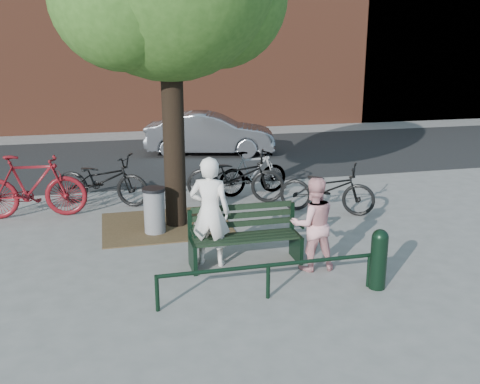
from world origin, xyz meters
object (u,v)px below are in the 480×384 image
object	(u,v)px
person_right	(313,224)
bollard	(379,257)
park_bench	(244,234)
litter_bin	(154,210)
parked_car	(210,134)
person_left	(210,212)
bicycle_c	(235,176)

from	to	relation	value
person_right	bollard	distance (m)	1.12
park_bench	person_right	distance (m)	1.09
person_right	litter_bin	xyz separation A→B (m)	(-2.20, 2.22, -0.29)
litter_bin	parked_car	world-z (taller)	parked_car
person_left	litter_bin	distance (m)	1.86
bollard	litter_bin	xyz separation A→B (m)	(-2.85, 3.09, -0.04)
person_right	bicycle_c	size ratio (longest dim) A/B	0.67
bollard	parked_car	xyz separation A→B (m)	(-0.44, 10.03, 0.19)
person_left	bicycle_c	size ratio (longest dim) A/B	0.80
park_bench	bollard	xyz separation A→B (m)	(1.60, -1.35, -0.01)
person_left	litter_bin	xyz separation A→B (m)	(-0.71, 1.67, -0.43)
person_left	bollard	distance (m)	2.60
litter_bin	bicycle_c	xyz separation A→B (m)	(1.92, 1.64, 0.13)
park_bench	person_left	distance (m)	0.66
park_bench	litter_bin	xyz separation A→B (m)	(-1.25, 1.74, -0.04)
person_left	park_bench	bearing A→B (deg)	-164.01
park_bench	person_right	xyz separation A→B (m)	(0.95, -0.48, 0.25)
person_left	bicycle_c	distance (m)	3.53
person_left	person_right	size ratio (longest dim) A/B	1.19
person_left	bollard	world-z (taller)	person_left
park_bench	bicycle_c	distance (m)	3.45
person_right	litter_bin	bearing A→B (deg)	-41.90
person_right	park_bench	bearing A→B (deg)	-23.40
park_bench	bicycle_c	world-z (taller)	bicycle_c
park_bench	bollard	world-z (taller)	park_bench
person_right	bollard	world-z (taller)	person_right
parked_car	person_left	bearing A→B (deg)	-176.89
bollard	bicycle_c	distance (m)	4.82
person_right	parked_car	xyz separation A→B (m)	(0.21, 9.15, -0.07)
park_bench	person_left	world-z (taller)	person_left
park_bench	bollard	distance (m)	2.10
bollard	park_bench	bearing A→B (deg)	139.75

